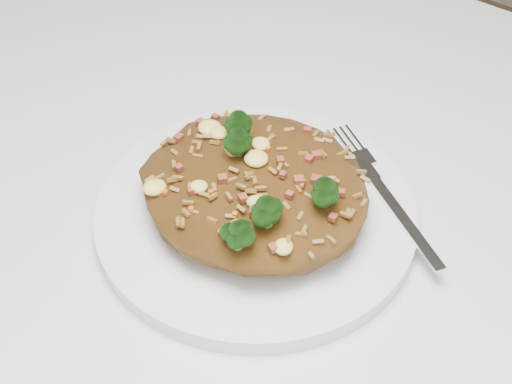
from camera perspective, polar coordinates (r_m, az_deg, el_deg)
dining_table at (r=0.61m, az=-1.36°, el=-7.16°), size 1.20×0.80×0.75m
plate at (r=0.53m, az=0.00°, el=-1.69°), size 0.24×0.24×0.01m
fried_rice at (r=0.51m, az=0.01°, el=0.99°), size 0.17×0.16×0.06m
fork at (r=0.54m, az=10.57°, el=-0.57°), size 0.15×0.10×0.00m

